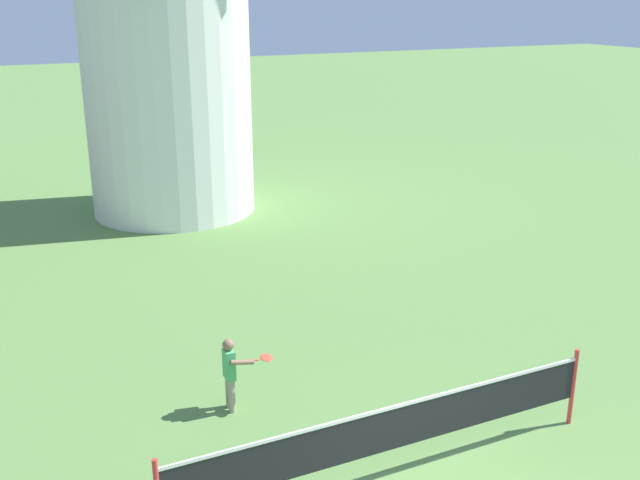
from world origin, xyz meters
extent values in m
cylinder|color=red|center=(2.62, 1.56, 0.55)|extent=(0.06, 0.06, 1.10)
cube|color=black|center=(-0.17, 1.56, 0.68)|extent=(5.54, 0.01, 0.55)
cube|color=white|center=(-0.17, 1.56, 0.97)|extent=(5.54, 0.02, 0.04)
cylinder|color=#9E937F|center=(-1.41, 3.92, 0.24)|extent=(0.10, 0.10, 0.49)
cylinder|color=#9E937F|center=(-1.42, 3.78, 0.24)|extent=(0.10, 0.10, 0.49)
cube|color=#4CB266|center=(-1.41, 3.85, 0.71)|extent=(0.14, 0.24, 0.43)
sphere|color=#89664C|center=(-1.41, 3.85, 1.00)|extent=(0.16, 0.16, 0.16)
cylinder|color=#89664C|center=(-1.40, 4.01, 0.69)|extent=(0.07, 0.07, 0.33)
cylinder|color=#89664C|center=(-1.27, 3.71, 0.77)|extent=(0.34, 0.08, 0.12)
cylinder|color=#D84C33|center=(-1.14, 3.70, 0.77)|extent=(0.22, 0.03, 0.04)
ellipsoid|color=#D84C33|center=(-0.92, 3.69, 0.77)|extent=(0.19, 0.25, 0.03)
camera|label=1|loc=(-4.16, -4.86, 5.55)|focal=41.45mm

